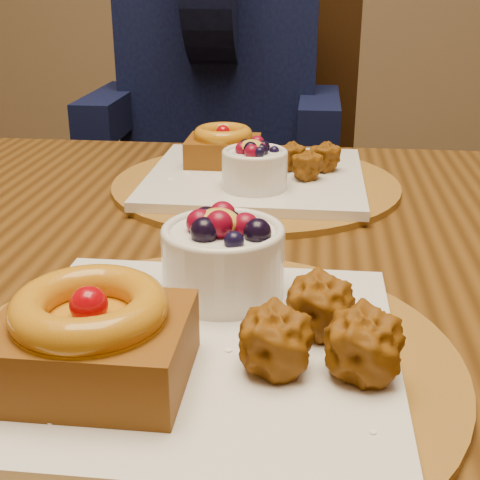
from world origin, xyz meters
name	(u,v)px	position (x,y,z in m)	size (l,w,h in m)	color
dining_table	(236,317)	(0.05, -0.07, 0.68)	(1.60, 0.90, 0.76)	#39200A
place_setting_near	(196,328)	(0.05, -0.29, 0.78)	(0.38, 0.38, 0.09)	brown
place_setting_far	(254,173)	(0.05, 0.14, 0.78)	(0.38, 0.38, 0.08)	brown
chair_far	(253,168)	(-0.02, 0.92, 0.56)	(0.52, 0.52, 1.01)	black
diner	(221,45)	(-0.08, 0.75, 0.88)	(0.50, 0.49, 0.82)	black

